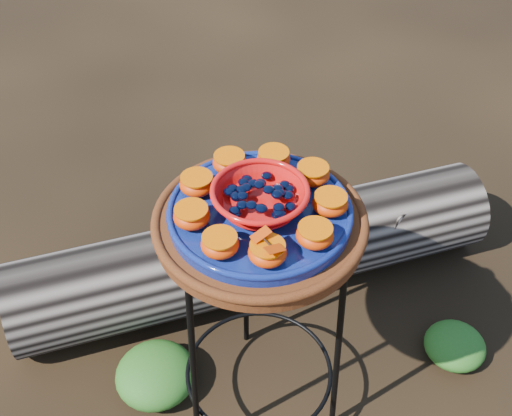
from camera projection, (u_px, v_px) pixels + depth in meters
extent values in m
plane|color=black|center=(259.00, 399.00, 1.88)|extent=(60.00, 60.00, 0.00)
cylinder|color=#3C1607|center=(260.00, 224.00, 1.39)|extent=(0.46, 0.46, 0.04)
cylinder|color=#050F44|center=(260.00, 213.00, 1.37)|extent=(0.39, 0.39, 0.03)
ellipsoid|color=red|center=(267.00, 252.00, 1.24)|extent=(0.08, 0.08, 0.04)
ellipsoid|color=red|center=(315.00, 235.00, 1.27)|extent=(0.08, 0.08, 0.04)
ellipsoid|color=red|center=(330.00, 204.00, 1.34)|extent=(0.08, 0.08, 0.04)
ellipsoid|color=red|center=(313.00, 174.00, 1.41)|extent=(0.08, 0.08, 0.04)
ellipsoid|color=red|center=(274.00, 159.00, 1.45)|extent=(0.08, 0.08, 0.04)
ellipsoid|color=red|center=(229.00, 163.00, 1.44)|extent=(0.08, 0.08, 0.04)
ellipsoid|color=red|center=(197.00, 184.00, 1.39)|extent=(0.08, 0.08, 0.04)
ellipsoid|color=red|center=(192.00, 216.00, 1.31)|extent=(0.08, 0.08, 0.04)
ellipsoid|color=red|center=(220.00, 244.00, 1.25)|extent=(0.08, 0.08, 0.04)
ellipsoid|color=#236118|center=(156.00, 374.00, 1.87)|extent=(0.24, 0.24, 0.12)
ellipsoid|color=#236118|center=(455.00, 345.00, 1.96)|extent=(0.19, 0.19, 0.09)
ellipsoid|color=#236118|center=(176.00, 264.00, 2.17)|extent=(0.29, 0.29, 0.14)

